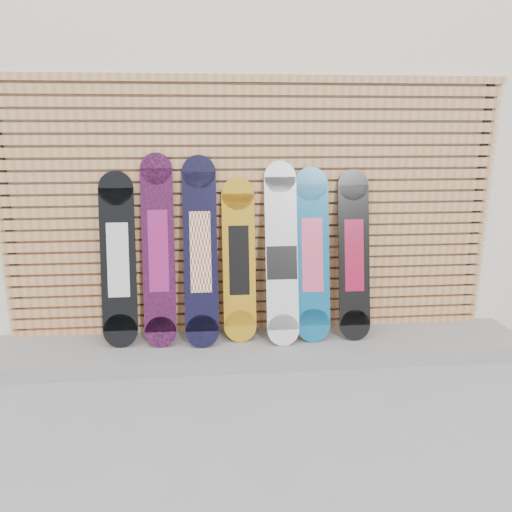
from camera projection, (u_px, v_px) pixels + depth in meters
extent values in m
plane|color=gray|center=(284.00, 394.00, 3.63)|extent=(80.00, 80.00, 0.00)
cube|color=silver|center=(285.00, 134.00, 6.60)|extent=(12.00, 5.00, 3.60)
cube|color=gray|center=(255.00, 347.00, 4.26)|extent=(4.60, 0.70, 0.12)
cube|color=tan|center=(253.00, 326.00, 4.52)|extent=(4.20, 0.05, 0.08)
cube|color=tan|center=(253.00, 316.00, 4.50)|extent=(4.20, 0.05, 0.08)
cube|color=tan|center=(253.00, 306.00, 4.47)|extent=(4.20, 0.05, 0.07)
cube|color=tan|center=(253.00, 296.00, 4.45)|extent=(4.20, 0.05, 0.07)
cube|color=tan|center=(252.00, 285.00, 4.42)|extent=(4.20, 0.05, 0.07)
cube|color=tan|center=(252.00, 275.00, 4.40)|extent=(4.20, 0.05, 0.07)
cube|color=tan|center=(252.00, 264.00, 4.37)|extent=(4.20, 0.05, 0.07)
cube|color=tan|center=(252.00, 253.00, 4.35)|extent=(4.20, 0.05, 0.07)
cube|color=tan|center=(252.00, 243.00, 4.33)|extent=(4.20, 0.05, 0.07)
cube|color=tan|center=(252.00, 232.00, 4.30)|extent=(4.20, 0.05, 0.08)
cube|color=tan|center=(252.00, 221.00, 4.28)|extent=(4.20, 0.05, 0.08)
cube|color=tan|center=(252.00, 209.00, 4.25)|extent=(4.20, 0.05, 0.08)
cube|color=tan|center=(252.00, 198.00, 4.23)|extent=(4.20, 0.05, 0.08)
cube|color=tan|center=(252.00, 187.00, 4.20)|extent=(4.20, 0.05, 0.08)
cube|color=tan|center=(252.00, 175.00, 4.18)|extent=(4.20, 0.05, 0.08)
cube|color=tan|center=(252.00, 163.00, 4.16)|extent=(4.20, 0.05, 0.08)
cube|color=tan|center=(252.00, 151.00, 4.13)|extent=(4.20, 0.05, 0.08)
cube|color=tan|center=(252.00, 139.00, 4.11)|extent=(4.20, 0.05, 0.08)
cube|color=tan|center=(252.00, 127.00, 4.08)|extent=(4.20, 0.05, 0.08)
cube|color=tan|center=(252.00, 115.00, 4.06)|extent=(4.20, 0.05, 0.08)
cube|color=tan|center=(252.00, 103.00, 4.03)|extent=(4.20, 0.05, 0.08)
cube|color=tan|center=(252.00, 90.00, 4.01)|extent=(4.20, 0.05, 0.08)
cube|color=black|center=(9.00, 223.00, 4.12)|extent=(0.06, 0.04, 2.23)
cube|color=black|center=(476.00, 215.00, 4.48)|extent=(0.06, 0.04, 2.23)
cube|color=tan|center=(252.00, 78.00, 3.99)|extent=(4.26, 0.07, 0.06)
cube|color=black|center=(118.00, 260.00, 4.08)|extent=(0.28, 0.25, 1.15)
cylinder|color=black|center=(121.00, 331.00, 4.11)|extent=(0.28, 0.08, 0.28)
cylinder|color=black|center=(116.00, 188.00, 4.04)|extent=(0.28, 0.08, 0.28)
cube|color=silver|center=(118.00, 260.00, 4.08)|extent=(0.18, 0.14, 0.60)
cube|color=black|center=(158.00, 251.00, 4.07)|extent=(0.26, 0.28, 1.32)
cylinder|color=black|center=(161.00, 332.00, 4.11)|extent=(0.26, 0.07, 0.26)
cylinder|color=black|center=(156.00, 169.00, 4.04)|extent=(0.26, 0.07, 0.26)
cube|color=#891B5F|center=(158.00, 251.00, 4.07)|extent=(0.16, 0.16, 0.66)
cube|color=black|center=(201.00, 252.00, 4.09)|extent=(0.28, 0.31, 1.28)
cylinder|color=black|center=(202.00, 331.00, 4.11)|extent=(0.28, 0.08, 0.27)
cylinder|color=black|center=(199.00, 172.00, 4.07)|extent=(0.28, 0.08, 0.27)
cube|color=white|center=(201.00, 252.00, 4.09)|extent=(0.17, 0.17, 0.66)
cube|color=#BC8314|center=(239.00, 260.00, 4.18)|extent=(0.27, 0.23, 1.10)
cylinder|color=#BC8314|center=(240.00, 326.00, 4.22)|extent=(0.27, 0.07, 0.27)
cylinder|color=#BC8314|center=(238.00, 194.00, 4.15)|extent=(0.27, 0.07, 0.27)
cube|color=black|center=(239.00, 260.00, 4.18)|extent=(0.17, 0.14, 0.58)
cube|color=silver|center=(282.00, 253.00, 4.14)|extent=(0.27, 0.33, 1.24)
cylinder|color=silver|center=(283.00, 330.00, 4.15)|extent=(0.27, 0.09, 0.27)
cylinder|color=silver|center=(280.00, 177.00, 4.14)|extent=(0.27, 0.09, 0.27)
cube|color=black|center=(282.00, 263.00, 4.14)|extent=(0.25, 0.09, 0.28)
cube|color=#0E5986|center=(312.00, 255.00, 4.20)|extent=(0.29, 0.28, 1.17)
cylinder|color=#0E5986|center=(313.00, 325.00, 4.22)|extent=(0.29, 0.08, 0.29)
cylinder|color=#0E5986|center=(311.00, 184.00, 4.18)|extent=(0.29, 0.08, 0.29)
cube|color=#F15581|center=(312.00, 255.00, 4.20)|extent=(0.18, 0.16, 0.61)
cube|color=black|center=(354.00, 255.00, 4.23)|extent=(0.26, 0.28, 1.17)
cylinder|color=black|center=(355.00, 325.00, 4.25)|extent=(0.26, 0.08, 0.26)
cylinder|color=black|center=(353.00, 185.00, 4.21)|extent=(0.26, 0.08, 0.26)
cube|color=maroon|center=(354.00, 255.00, 4.23)|extent=(0.16, 0.16, 0.60)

